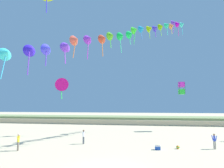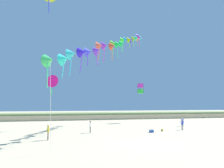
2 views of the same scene
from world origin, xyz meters
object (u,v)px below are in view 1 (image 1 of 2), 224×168
Objects in this scene: person_near_right at (18,141)px; person_mid_center at (214,140)px; beach_ball at (178,147)px; person_far_left at (84,136)px; beach_cooler at (158,148)px; large_kite_low_lead at (182,88)px; large_kite_mid_trail at (62,84)px.

person_mid_center is (20.25, 4.45, -0.06)m from person_near_right.
person_mid_center is 3.99m from beach_ball.
person_far_left reaches higher than beach_ball.
large_kite_low_lead is at bearing 72.48° from beach_cooler.
large_kite_low_lead is 6.43× the size of beach_ball.
person_near_right is 4.81× the size of beach_ball.
person_mid_center is at bearing -17.41° from large_kite_mid_trail.
beach_ball is (2.17, 0.86, -0.03)m from beach_cooler.
person_near_right is at bearing -134.33° from large_kite_low_lead.
person_far_left is 0.48× the size of large_kite_mid_trail.
large_kite_mid_trail is 19.80m from beach_ball.
beach_cooler is at bearing -166.65° from person_mid_center.
person_mid_center is at bearing 12.39° from person_near_right.
beach_ball is at bearing -101.23° from large_kite_low_lead.
person_near_right is 3.02× the size of beach_cooler.
large_kite_mid_trail is at bearing 157.19° from beach_ball.
person_far_left reaches higher than person_mid_center.
person_far_left is 0.73× the size of large_kite_low_lead.
person_far_left is at bearing -132.59° from large_kite_low_lead.
large_kite_mid_trail is 18.34m from beach_cooler.
person_near_right is 7.24m from person_far_left.
large_kite_mid_trail is at bearing 91.88° from person_near_right.
large_kite_mid_trail is at bearing 151.55° from beach_cooler.
person_mid_center is 0.96× the size of person_far_left.
beach_cooler is at bearing -11.06° from person_far_left.
person_near_right reaches higher than beach_cooler.
large_kite_low_lead reaches higher than beach_ball.
beach_ball is (-3.88, -0.58, -0.76)m from person_mid_center.
person_mid_center is 0.46× the size of large_kite_mid_trail.
person_near_right is 1.03× the size of person_far_left.
large_kite_mid_trail is (-20.61, 6.46, 7.13)m from person_mid_center.
large_kite_low_lead is (14.10, 15.34, 6.94)m from person_far_left.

